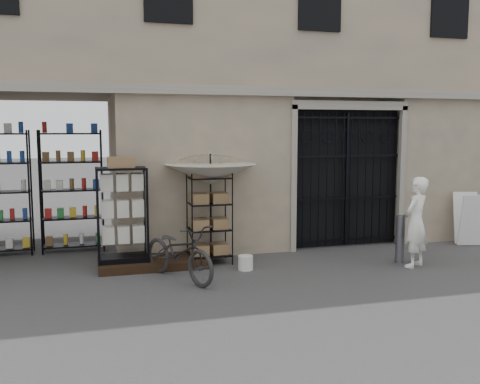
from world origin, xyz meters
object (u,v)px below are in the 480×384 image
object	(u,v)px
wire_rack	(209,219)
bicycle	(179,279)
display_cabinet	(122,219)
steel_bollard	(400,239)
market_umbrella	(210,169)
white_bucket	(246,263)
easel_sign	(469,219)
shopkeeper	(414,266)

from	to	relation	value
wire_rack	bicycle	world-z (taller)	wire_rack
display_cabinet	steel_bollard	world-z (taller)	display_cabinet
wire_rack	market_umbrella	xyz separation A→B (m)	(0.06, 0.15, 0.93)
display_cabinet	white_bucket	distance (m)	2.34
easel_sign	display_cabinet	bearing A→B (deg)	-164.69
display_cabinet	wire_rack	bearing A→B (deg)	-1.38
bicycle	easel_sign	world-z (taller)	easel_sign
display_cabinet	shopkeeper	distance (m)	5.39
display_cabinet	bicycle	size ratio (longest dim) A/B	1.00
white_bucket	easel_sign	size ratio (longest dim) A/B	0.24
wire_rack	white_bucket	world-z (taller)	wire_rack
wire_rack	market_umbrella	distance (m)	0.95
market_umbrella	white_bucket	world-z (taller)	market_umbrella
display_cabinet	white_bucket	bearing A→B (deg)	-19.00
easel_sign	steel_bollard	bearing A→B (deg)	-142.19
display_cabinet	shopkeeper	xyz separation A→B (m)	(5.16, -1.27, -0.91)
white_bucket	steel_bollard	distance (m)	2.98
display_cabinet	bicycle	world-z (taller)	display_cabinet
white_bucket	shopkeeper	xyz separation A→B (m)	(3.05, -0.62, -0.13)
shopkeeper	white_bucket	bearing A→B (deg)	-42.79
wire_rack	easel_sign	size ratio (longest dim) A/B	1.54
steel_bollard	white_bucket	bearing A→B (deg)	173.96
white_bucket	market_umbrella	bearing A→B (deg)	119.05
market_umbrella	steel_bollard	distance (m)	3.81
wire_rack	steel_bollard	size ratio (longest dim) A/B	1.89
display_cabinet	market_umbrella	world-z (taller)	market_umbrella
market_umbrella	white_bucket	bearing A→B (deg)	-60.95
market_umbrella	white_bucket	xyz separation A→B (m)	(0.45, -0.82, -1.64)
market_umbrella	shopkeeper	bearing A→B (deg)	-22.30
wire_rack	bicycle	xyz separation A→B (m)	(-0.74, -0.96, -0.84)
white_bucket	shopkeeper	bearing A→B (deg)	-11.53
white_bucket	easel_sign	xyz separation A→B (m)	(5.23, 0.63, 0.45)
bicycle	easel_sign	xyz separation A→B (m)	(6.48, 0.92, 0.58)
wire_rack	market_umbrella	world-z (taller)	market_umbrella
bicycle	easel_sign	distance (m)	6.57
display_cabinet	bicycle	distance (m)	1.57
white_bucket	bicycle	world-z (taller)	bicycle
display_cabinet	steel_bollard	size ratio (longest dim) A/B	2.01
display_cabinet	steel_bollard	distance (m)	5.16
white_bucket	steel_bollard	bearing A→B (deg)	-6.04
shopkeeper	easel_sign	size ratio (longest dim) A/B	1.48
display_cabinet	wire_rack	distance (m)	1.60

